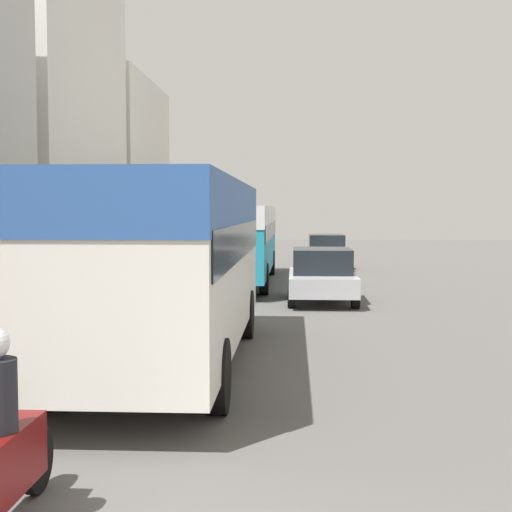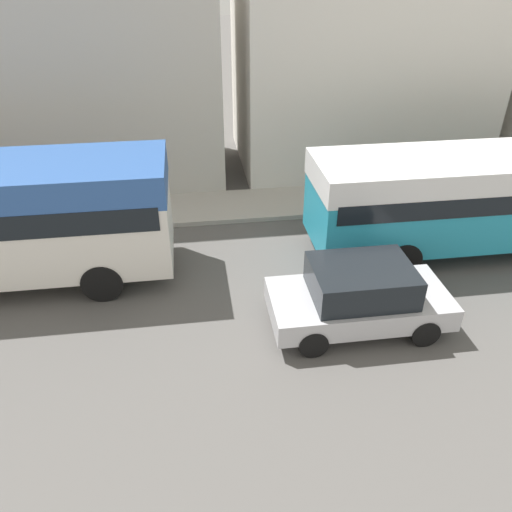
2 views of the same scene
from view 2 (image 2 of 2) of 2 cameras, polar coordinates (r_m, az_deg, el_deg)
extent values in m
cube|color=beige|center=(19.17, -20.31, 21.16)|extent=(5.14, 9.69, 8.87)
cylinder|color=black|center=(14.62, -16.11, 2.29)|extent=(0.28, 1.00, 1.00)
cylinder|color=black|center=(12.65, -17.16, -2.86)|extent=(0.28, 1.00, 1.00)
cube|color=teal|center=(15.49, 27.24, 6.40)|extent=(2.46, 11.11, 2.30)
cylinder|color=black|center=(15.28, 13.20, 4.09)|extent=(0.28, 1.00, 1.00)
cylinder|color=black|center=(13.48, 16.35, -0.41)|extent=(0.28, 1.00, 1.00)
cube|color=#B7B7BC|center=(11.49, 11.61, -5.31)|extent=(1.88, 3.99, 0.54)
cube|color=black|center=(11.13, 11.95, -2.76)|extent=(1.66, 2.20, 0.70)
cylinder|color=black|center=(12.71, 15.57, -3.38)|extent=(0.22, 0.64, 0.64)
cylinder|color=black|center=(11.49, 18.71, -8.28)|extent=(0.22, 0.64, 0.64)
cylinder|color=black|center=(12.01, 4.58, -4.45)|extent=(0.22, 0.64, 0.64)
cylinder|color=black|center=(10.70, 6.52, -9.88)|extent=(0.22, 0.64, 0.64)
cylinder|color=#232838|center=(16.80, 13.76, 6.91)|extent=(0.27, 0.27, 0.85)
cylinder|color=black|center=(16.50, 14.11, 9.36)|extent=(0.34, 0.34, 0.71)
sphere|color=tan|center=(16.33, 14.32, 10.87)|extent=(0.23, 0.23, 0.23)
camera|label=1|loc=(20.03, -65.40, -1.12)|focal=50.00mm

